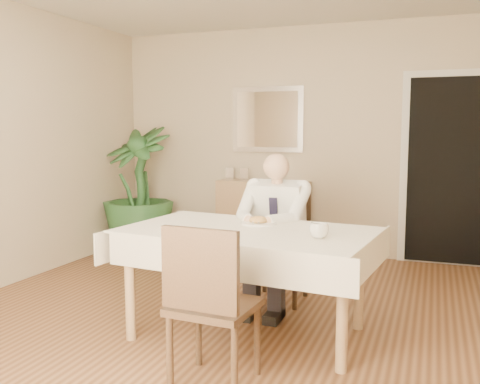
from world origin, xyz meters
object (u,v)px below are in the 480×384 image
(dining_table, at_px, (248,241))
(coffee_mug, at_px, (319,231))
(seated_man, at_px, (272,224))
(chair_far, at_px, (282,238))
(sideboard, at_px, (263,217))
(potted_palm, at_px, (138,190))
(chair_near, at_px, (209,298))

(dining_table, distance_m, coffee_mug, 0.56)
(seated_man, height_order, coffee_mug, seated_man)
(chair_far, relative_size, sideboard, 0.87)
(seated_man, bearing_deg, potted_palm, 145.91)
(chair_near, xyz_separation_m, sideboard, (-0.74, 3.28, -0.10))
(dining_table, height_order, chair_far, chair_far)
(potted_palm, bearing_deg, seated_man, -34.09)
(chair_near, relative_size, seated_man, 0.75)
(dining_table, bearing_deg, potted_palm, 142.44)
(dining_table, relative_size, coffee_mug, 15.01)
(chair_near, relative_size, coffee_mug, 7.66)
(chair_near, distance_m, coffee_mug, 0.89)
(chair_far, relative_size, potted_palm, 0.62)
(seated_man, bearing_deg, dining_table, -90.00)
(dining_table, xyz_separation_m, sideboard, (-0.66, 2.44, -0.25))
(chair_far, xyz_separation_m, sideboard, (-0.66, 1.55, -0.09))
(chair_far, distance_m, sideboard, 1.69)
(coffee_mug, bearing_deg, sideboard, 114.83)
(chair_near, distance_m, sideboard, 3.36)
(chair_near, relative_size, sideboard, 0.88)
(coffee_mug, bearing_deg, chair_far, 117.32)
(coffee_mug, distance_m, potted_palm, 3.34)
(potted_palm, bearing_deg, dining_table, -43.98)
(potted_palm, bearing_deg, coffee_mug, -39.36)
(chair_far, distance_m, seated_man, 0.34)
(dining_table, distance_m, chair_near, 0.86)
(sideboard, bearing_deg, potted_palm, -159.58)
(sideboard, bearing_deg, chair_near, -74.93)
(sideboard, relative_size, potted_palm, 0.72)
(potted_palm, bearing_deg, sideboard, 17.98)
(dining_table, height_order, chair_near, chair_near)
(dining_table, bearing_deg, chair_near, -78.77)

